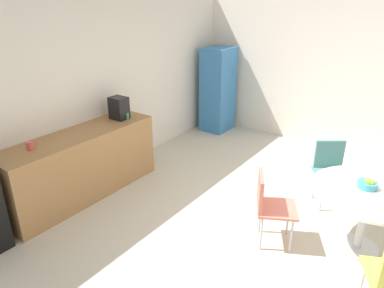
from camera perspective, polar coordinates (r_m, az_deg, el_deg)
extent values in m
plane|color=beige|center=(4.35, 14.88, -14.33)|extent=(6.00, 6.00, 0.00)
cube|color=silver|center=(5.41, -14.58, 8.59)|extent=(6.00, 0.10, 2.60)
cube|color=silver|center=(6.55, 26.11, 9.43)|extent=(0.10, 6.00, 2.60)
cube|color=#9E7042|center=(5.02, -17.21, -3.20)|extent=(2.19, 0.60, 0.90)
cube|color=#3372B2|center=(7.13, 4.17, 8.65)|extent=(0.60, 0.50, 1.64)
cylinder|color=silver|center=(4.45, 24.85, -14.73)|extent=(0.44, 0.44, 0.03)
cylinder|color=silver|center=(4.25, 25.67, -10.81)|extent=(0.08, 0.08, 0.70)
cylinder|color=white|center=(4.09, 26.47, -6.89)|extent=(1.15, 1.15, 0.03)
cylinder|color=silver|center=(3.73, 25.56, -19.14)|extent=(0.02, 0.02, 0.42)
cylinder|color=silver|center=(4.96, 23.48, -7.64)|extent=(0.02, 0.02, 0.42)
cylinder|color=silver|center=(4.84, 20.04, -7.84)|extent=(0.02, 0.02, 0.42)
cylinder|color=silver|center=(5.21, 22.17, -5.90)|extent=(0.02, 0.02, 0.42)
cylinder|color=silver|center=(5.10, 18.88, -6.05)|extent=(0.02, 0.02, 0.42)
cube|color=teal|center=(4.92, 21.52, -4.56)|extent=(0.59, 0.59, 0.03)
cube|color=teal|center=(5.00, 21.10, -1.49)|extent=(0.26, 0.33, 0.38)
cylinder|color=silver|center=(4.29, 15.10, -11.41)|extent=(0.02, 0.02, 0.42)
cylinder|color=silver|center=(4.04, 15.59, -13.93)|extent=(0.02, 0.02, 0.42)
cylinder|color=silver|center=(4.26, 10.82, -11.28)|extent=(0.02, 0.02, 0.42)
cylinder|color=silver|center=(4.00, 11.00, -13.81)|extent=(0.02, 0.02, 0.42)
cube|color=#DB7260|center=(4.02, 13.42, -9.96)|extent=(0.57, 0.57, 0.03)
cube|color=#DB7260|center=(3.90, 10.90, -7.36)|extent=(0.35, 0.21, 0.38)
cylinder|color=teal|center=(4.11, 26.22, -5.86)|extent=(0.20, 0.20, 0.07)
sphere|color=yellow|center=(4.08, 26.72, -5.59)|extent=(0.07, 0.07, 0.07)
sphere|color=yellow|center=(4.11, 26.39, -5.32)|extent=(0.07, 0.07, 0.07)
sphere|color=#66B233|center=(4.07, 26.48, -5.58)|extent=(0.07, 0.07, 0.07)
cylinder|color=#D84C4C|center=(4.54, -24.52, -0.25)|extent=(0.08, 0.08, 0.09)
torus|color=#D84C4C|center=(4.57, -23.92, 0.04)|extent=(0.06, 0.01, 0.06)
cylinder|color=#338C59|center=(5.24, -10.47, 4.46)|extent=(0.08, 0.08, 0.09)
torus|color=#338C59|center=(5.28, -10.02, 4.68)|extent=(0.06, 0.01, 0.06)
cube|color=black|center=(5.24, -11.60, 5.66)|extent=(0.20, 0.24, 0.32)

